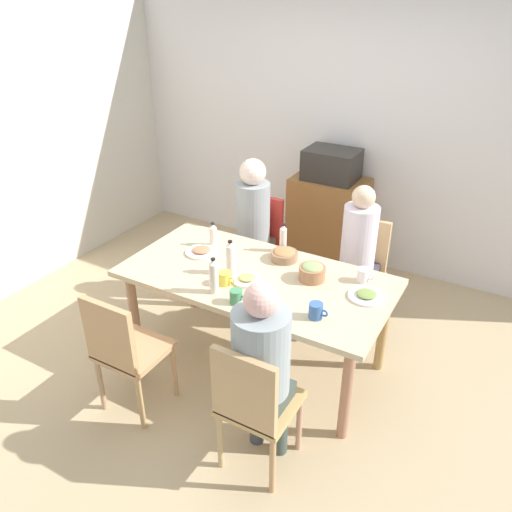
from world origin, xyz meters
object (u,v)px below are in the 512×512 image
bowl_0 (312,272)px  cup_0 (316,311)px  cup_1 (236,297)px  microwave (332,165)px  person_0 (262,361)px  person_1 (252,219)px  plate_0 (366,295)px  dining_table (256,285)px  cup_2 (225,278)px  bottle_3 (213,235)px  plate_1 (247,279)px  bottle_2 (214,276)px  chair_3 (359,267)px  bottle_0 (231,258)px  plate_2 (202,251)px  chair_0 (254,402)px  bottle_1 (283,238)px  bowl_1 (284,255)px  cup_3 (363,275)px  chair_1 (258,241)px  side_cabinet (327,223)px  person_3 (357,249)px  chair_2 (124,348)px

bowl_0 → cup_0: size_ratio=1.49×
cup_1 → microwave: bearing=95.4°
person_0 → person_1: (-0.93, 1.51, 0.03)m
person_1 → plate_0: (1.22, -0.65, -0.01)m
person_0 → dining_table: bearing=121.6°
cup_2 → bottle_3: (-0.38, 0.43, 0.04)m
cup_1 → bottle_3: size_ratio=0.62×
plate_1 → bottle_2: 0.28m
chair_3 → microwave: 1.12m
bowl_0 → bottle_0: bottle_0 is taller
cup_2 → chair_3: bearing=60.7°
bottle_3 → chair_3: bearing=32.6°
plate_2 → bottle_0: size_ratio=0.95×
dining_table → microwave: size_ratio=3.88×
bottle_3 → chair_0: bearing=-47.9°
dining_table → plate_2: plate_2 is taller
person_0 → bottle_1: (-0.46, 1.16, 0.11)m
person_0 → chair_3: bearing=90.0°
bottle_1 → bottle_3: size_ratio=1.18×
cup_1 → bowl_1: bearing=89.4°
chair_3 → bottle_3: size_ratio=4.73×
cup_3 → bottle_0: bottle_0 is taller
cup_3 → bottle_1: size_ratio=0.54×
chair_1 → bottle_2: bearing=-73.9°
plate_2 → microwave: bearing=76.0°
person_1 → side_cabinet: bearing=68.8°
chair_1 → cup_3: bearing=-26.3°
plate_1 → plate_2: (-0.50, 0.17, -0.00)m
bottle_2 → side_cabinet: bottle_2 is taller
person_3 → bowl_1: bearing=-130.8°
dining_table → bottle_3: bottle_3 is taller
dining_table → bowl_1: (0.07, 0.29, 0.12)m
bowl_1 → cup_2: size_ratio=1.61×
plate_1 → bowl_0: 0.44m
bowl_0 → bottle_0: 0.56m
plate_2 → bottle_1: bearing=32.3°
bowl_1 → person_0: bearing=-69.3°
cup_3 → bottle_3: bearing=-177.1°
plate_1 → cup_2: size_ratio=1.71×
dining_table → bottle_2: bottle_2 is taller
bowl_1 → cup_0: cup_0 is taller
cup_0 → microwave: size_ratio=0.25×
bowl_1 → bottle_2: bearing=-107.7°
person_1 → chair_2: 1.62m
chair_0 → cup_1: (-0.41, 0.49, 0.28)m
bottle_0 → bottle_3: bottle_0 is taller
chair_0 → person_3: person_3 is taller
plate_0 → bowl_1: 0.71m
dining_table → cup_2: (-0.12, -0.20, 0.13)m
plate_2 → person_1: bearing=86.1°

